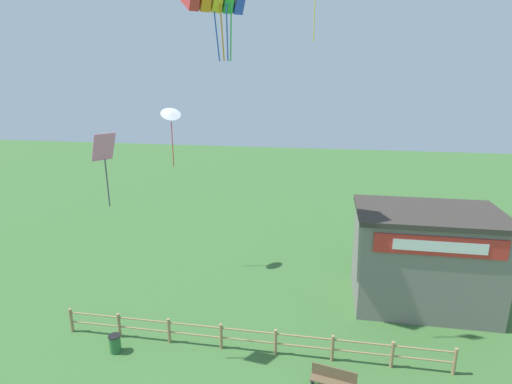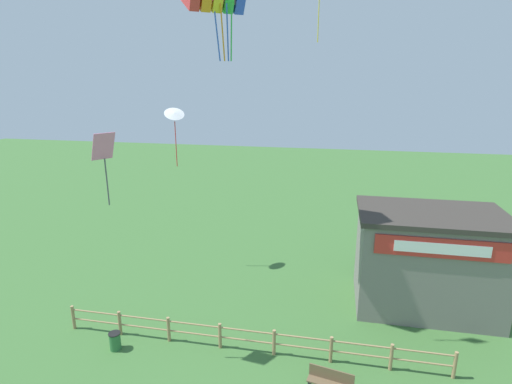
# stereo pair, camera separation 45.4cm
# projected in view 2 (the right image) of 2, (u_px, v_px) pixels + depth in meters

# --- Properties ---
(wooden_fence) EXTENTS (16.33, 0.14, 1.15)m
(wooden_fence) POSITION_uv_depth(u_px,v_px,m) (247.00, 337.00, 16.62)
(wooden_fence) COLOR #9E7F56
(wooden_fence) RESTS_ON ground_plane
(seaside_building) EXTENTS (6.85, 4.52, 4.96)m
(seaside_building) POSITION_uv_depth(u_px,v_px,m) (427.00, 260.00, 19.56)
(seaside_building) COLOR slate
(seaside_building) RESTS_ON ground_plane
(park_bench_near_fence) EXTENTS (1.70, 0.73, 0.93)m
(park_bench_near_fence) POSITION_uv_depth(u_px,v_px,m) (330.00, 381.00, 14.41)
(park_bench_near_fence) COLOR brown
(park_bench_near_fence) RESTS_ON ground_plane
(trash_bin) EXTENTS (0.50, 0.50, 0.78)m
(trash_bin) POSITION_uv_depth(u_px,v_px,m) (115.00, 341.00, 16.80)
(trash_bin) COLOR #2D6B38
(trash_bin) RESTS_ON ground_plane
(kite_pink_diamond) EXTENTS (0.82, 0.90, 2.67)m
(kite_pink_diamond) POSITION_uv_depth(u_px,v_px,m) (104.00, 154.00, 14.17)
(kite_pink_diamond) COLOR pink
(kite_white_delta) EXTENTS (1.45, 1.41, 3.33)m
(kite_white_delta) POSITION_uv_depth(u_px,v_px,m) (174.00, 115.00, 22.09)
(kite_white_delta) COLOR white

